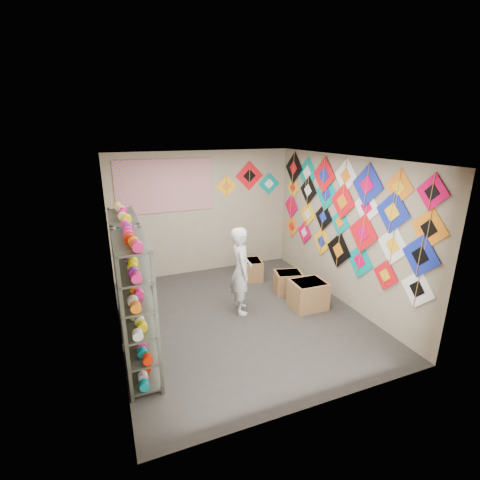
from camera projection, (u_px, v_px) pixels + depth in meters
name	position (u px, v px, depth m)	size (l,w,h in m)	color
ground	(241.00, 316.00, 6.10)	(4.50, 4.50, 0.00)	#2F2C29
room_walls	(241.00, 226.00, 5.59)	(4.50, 4.50, 4.50)	tan
shelf_rack_front	(137.00, 309.00, 4.43)	(0.40, 1.10, 1.90)	#4C5147
shelf_rack_back	(128.00, 271.00, 5.57)	(0.40, 1.10, 1.90)	#4C5147
string_spools	(131.00, 282.00, 4.97)	(0.12, 2.36, 0.12)	#F31A78
kite_wall_display	(343.00, 213.00, 6.27)	(0.06, 4.23, 2.05)	white
back_wall_kites	(250.00, 181.00, 7.85)	(1.56, 0.02, 0.81)	yellow
poster	(165.00, 186.00, 7.17)	(2.00, 0.01, 1.10)	#9454B7
shopkeeper	(241.00, 270.00, 6.05)	(0.50, 0.64, 1.56)	silver
carton_a	(308.00, 295.00, 6.32)	(0.61, 0.51, 0.51)	olive
carton_b	(288.00, 282.00, 6.92)	(0.52, 0.43, 0.43)	olive
carton_c	(251.00, 270.00, 7.53)	(0.45, 0.50, 0.43)	olive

